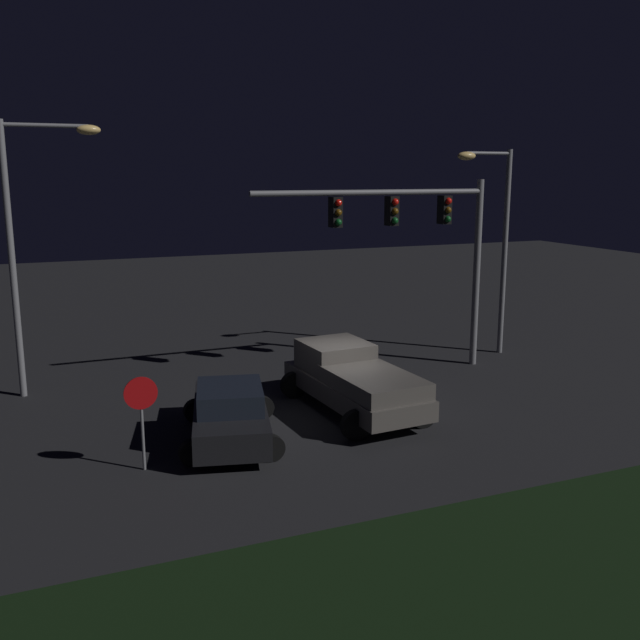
{
  "coord_description": "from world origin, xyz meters",
  "views": [
    {
      "loc": [
        -8.12,
        -17.88,
        6.7
      ],
      "look_at": [
        -0.26,
        1.15,
        2.41
      ],
      "focal_mm": 39.61,
      "sensor_mm": 36.0,
      "label": 1
    }
  ],
  "objects_px": {
    "street_lamp_left": "(30,225)",
    "stop_sign": "(141,405)",
    "street_lamp_right": "(495,227)",
    "pickup_truck": "(351,377)",
    "car_sedan": "(230,413)",
    "traffic_signal_gantry": "(417,229)"
  },
  "relations": [
    {
      "from": "street_lamp_left",
      "to": "stop_sign",
      "type": "height_order",
      "value": "street_lamp_left"
    },
    {
      "from": "street_lamp_right",
      "to": "street_lamp_left",
      "type": "bearing_deg",
      "value": 175.96
    },
    {
      "from": "pickup_truck",
      "to": "car_sedan",
      "type": "relative_size",
      "value": 1.17
    },
    {
      "from": "street_lamp_left",
      "to": "stop_sign",
      "type": "xyz_separation_m",
      "value": [
        1.99,
        -7.05,
        -3.63
      ]
    },
    {
      "from": "street_lamp_left",
      "to": "stop_sign",
      "type": "bearing_deg",
      "value": -74.22
    },
    {
      "from": "pickup_truck",
      "to": "car_sedan",
      "type": "xyz_separation_m",
      "value": [
        -3.86,
        -1.02,
        -0.26
      ]
    },
    {
      "from": "street_lamp_right",
      "to": "stop_sign",
      "type": "height_order",
      "value": "street_lamp_right"
    },
    {
      "from": "traffic_signal_gantry",
      "to": "pickup_truck",
      "type": "bearing_deg",
      "value": -142.01
    },
    {
      "from": "pickup_truck",
      "to": "stop_sign",
      "type": "xyz_separation_m",
      "value": [
        -6.18,
        -2.01,
        0.56
      ]
    },
    {
      "from": "car_sedan",
      "to": "street_lamp_left",
      "type": "xyz_separation_m",
      "value": [
        -4.31,
        6.05,
        4.45
      ]
    },
    {
      "from": "traffic_signal_gantry",
      "to": "stop_sign",
      "type": "bearing_deg",
      "value": -153.58
    },
    {
      "from": "car_sedan",
      "to": "stop_sign",
      "type": "distance_m",
      "value": 2.66
    },
    {
      "from": "pickup_truck",
      "to": "car_sedan",
      "type": "distance_m",
      "value": 4.0
    },
    {
      "from": "pickup_truck",
      "to": "street_lamp_right",
      "type": "height_order",
      "value": "street_lamp_right"
    },
    {
      "from": "car_sedan",
      "to": "stop_sign",
      "type": "relative_size",
      "value": 2.11
    },
    {
      "from": "street_lamp_left",
      "to": "street_lamp_right",
      "type": "height_order",
      "value": "street_lamp_left"
    },
    {
      "from": "traffic_signal_gantry",
      "to": "street_lamp_left",
      "type": "bearing_deg",
      "value": 169.82
    },
    {
      "from": "pickup_truck",
      "to": "traffic_signal_gantry",
      "type": "xyz_separation_m",
      "value": [
        3.71,
        2.9,
        3.9
      ]
    },
    {
      "from": "pickup_truck",
      "to": "street_lamp_left",
      "type": "bearing_deg",
      "value": 54.53
    },
    {
      "from": "pickup_truck",
      "to": "street_lamp_left",
      "type": "height_order",
      "value": "street_lamp_left"
    },
    {
      "from": "street_lamp_right",
      "to": "car_sedan",
      "type": "bearing_deg",
      "value": -156.69
    },
    {
      "from": "traffic_signal_gantry",
      "to": "street_lamp_left",
      "type": "xyz_separation_m",
      "value": [
        -11.89,
        2.13,
        0.29
      ]
    }
  ]
}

